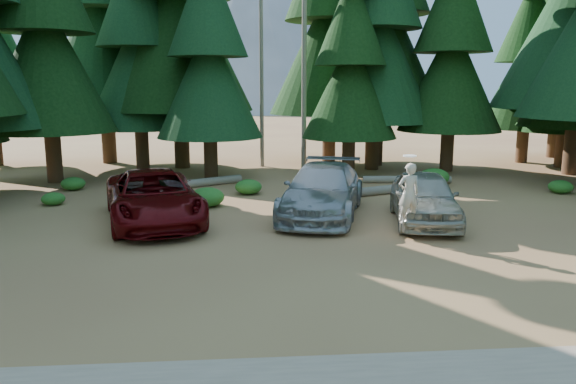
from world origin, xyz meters
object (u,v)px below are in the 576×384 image
object	(u,v)px
silver_minivan_center	(323,191)
log_mid	(407,180)
log_left	(190,184)
red_pickup	(154,197)
silver_minivan_right	(424,197)
log_right	(358,193)
frisbee_player	(409,193)

from	to	relation	value
silver_minivan_center	log_mid	distance (m)	7.30
log_left	red_pickup	bearing A→B (deg)	-125.65
silver_minivan_right	log_right	xyz separation A→B (m)	(-1.24, 4.04, -0.61)
frisbee_player	log_right	bearing A→B (deg)	-97.35
log_mid	log_right	bearing A→B (deg)	-128.51
red_pickup	log_left	distance (m)	5.90
red_pickup	silver_minivan_center	distance (m)	5.32
silver_minivan_center	frisbee_player	bearing A→B (deg)	-41.18
red_pickup	silver_minivan_center	world-z (taller)	silver_minivan_center
frisbee_player	log_left	world-z (taller)	frisbee_player
log_mid	log_left	bearing A→B (deg)	-171.96
frisbee_player	log_mid	size ratio (longest dim) A/B	0.49
log_mid	log_right	size ratio (longest dim) A/B	0.71
frisbee_player	red_pickup	bearing A→B (deg)	-28.15
log_right	frisbee_player	bearing A→B (deg)	-110.93
red_pickup	silver_minivan_right	size ratio (longest dim) A/B	1.25
red_pickup	frisbee_player	xyz separation A→B (m)	(7.23, -2.50, 0.51)
silver_minivan_center	frisbee_player	distance (m)	3.61
silver_minivan_right	log_left	world-z (taller)	silver_minivan_right
silver_minivan_right	log_left	xyz separation A→B (m)	(-7.75, 6.46, -0.61)
log_mid	red_pickup	bearing A→B (deg)	-141.88
silver_minivan_right	log_right	distance (m)	4.27
red_pickup	log_left	world-z (taller)	red_pickup
frisbee_player	log_left	size ratio (longest dim) A/B	0.39
log_left	log_mid	size ratio (longest dim) A/B	1.26
silver_minivan_center	silver_minivan_right	bearing A→B (deg)	-4.46
silver_minivan_center	log_left	distance (m)	7.17
red_pickup	log_mid	size ratio (longest dim) A/B	1.52
silver_minivan_center	log_right	xyz separation A→B (m)	(1.75, 2.91, -0.65)
red_pickup	frisbee_player	world-z (taller)	frisbee_player
red_pickup	silver_minivan_center	xyz separation A→B (m)	(5.30, 0.52, 0.03)
red_pickup	silver_minivan_right	bearing A→B (deg)	-18.72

